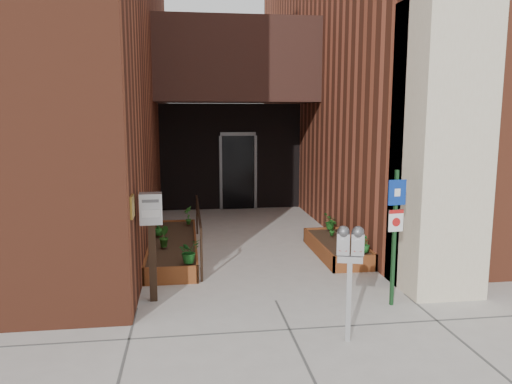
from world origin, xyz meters
name	(u,v)px	position (x,y,z in m)	size (l,w,h in m)	color
ground	(276,301)	(0.00, 0.00, 0.00)	(80.00, 80.00, 0.00)	#9E9991
architecture	(224,28)	(-0.18, 6.89, 4.98)	(20.00, 14.60, 10.00)	brown
planter_left	(173,248)	(-1.55, 2.70, 0.13)	(0.90, 3.60, 0.30)	brown
planter_right	(337,248)	(1.60, 2.20, 0.13)	(0.80, 2.20, 0.30)	brown
handrail	(199,217)	(-1.05, 2.65, 0.75)	(0.04, 3.34, 0.90)	black
parking_meter	(350,253)	(0.64, -1.39, 1.10)	(0.33, 0.19, 1.42)	#AFAFB1
sign_post	(395,223)	(1.63, -0.39, 1.20)	(0.27, 0.08, 1.96)	#163D1C
payment_dropbox	(151,224)	(-1.78, 0.27, 1.16)	(0.33, 0.26, 1.60)	black
shrub_left_a	(189,251)	(-1.25, 1.10, 0.49)	(0.35, 0.35, 0.39)	#165019
shrub_left_b	(164,237)	(-1.71, 2.17, 0.49)	(0.21, 0.21, 0.38)	#1D5016
shrub_left_c	(158,227)	(-1.85, 3.05, 0.48)	(0.20, 0.20, 0.35)	#1D5D1A
shrub_left_d	(188,215)	(-1.25, 4.00, 0.50)	(0.21, 0.21, 0.40)	#225F1B
shrub_right_a	(365,243)	(1.83, 1.30, 0.46)	(0.18, 0.18, 0.32)	#1A5C20
shrub_right_b	(332,227)	(1.60, 2.54, 0.47)	(0.18, 0.18, 0.34)	#1A5217
shrub_right_c	(330,221)	(1.73, 3.10, 0.47)	(0.30, 0.30, 0.33)	#184F16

